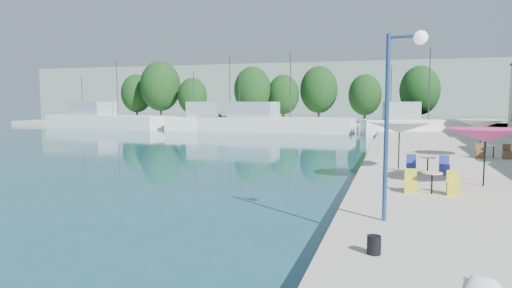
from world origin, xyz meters
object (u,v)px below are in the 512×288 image
(umbrella_pink, at_px, (486,135))
(umbrella_white, at_px, (399,128))
(bollard, at_px, (374,245))
(street_lamp, at_px, (400,92))
(trawler_03, at_px, (272,123))
(trawler_04, at_px, (414,126))
(trawler_02, at_px, (217,122))
(umbrella_cream, at_px, (481,124))
(trawler_01, at_px, (105,120))

(umbrella_pink, bearing_deg, umbrella_white, 131.12)
(bollard, bearing_deg, street_lamp, 80.81)
(trawler_03, height_order, trawler_04, same)
(trawler_02, bearing_deg, umbrella_cream, -52.74)
(trawler_02, distance_m, street_lamp, 49.50)
(trawler_02, height_order, umbrella_pink, trawler_02)
(umbrella_pink, xyz_separation_m, umbrella_cream, (1.52, 10.12, -0.03))
(umbrella_white, height_order, bollard, umbrella_white)
(trawler_02, xyz_separation_m, trawler_03, (7.55, -0.17, -0.00))
(umbrella_cream, bearing_deg, bollard, -105.00)
(trawler_03, height_order, umbrella_white, trawler_03)
(umbrella_pink, bearing_deg, trawler_01, 138.61)
(umbrella_pink, height_order, bollard, umbrella_pink)
(umbrella_cream, height_order, street_lamp, street_lamp)
(umbrella_white, bearing_deg, trawler_04, 86.41)
(trawler_03, distance_m, trawler_04, 17.35)
(trawler_02, xyz_separation_m, bollard, (22.16, -46.77, -0.27))
(trawler_04, height_order, street_lamp, trawler_04)
(umbrella_white, relative_size, umbrella_cream, 1.07)
(trawler_04, relative_size, street_lamp, 2.47)
(trawler_04, bearing_deg, street_lamp, -108.66)
(trawler_02, distance_m, umbrella_white, 40.88)
(trawler_04, xyz_separation_m, bollard, (-2.57, -44.18, -0.27))
(trawler_04, bearing_deg, trawler_02, 158.29)
(trawler_02, bearing_deg, trawler_03, -9.11)
(umbrella_pink, bearing_deg, trawler_04, 91.84)
(trawler_01, xyz_separation_m, trawler_04, (43.11, -4.12, 0.00))
(trawler_04, bearing_deg, bollard, -109.07)
(trawler_02, distance_m, trawler_04, 24.87)
(trawler_03, bearing_deg, bollard, -68.85)
(trawler_03, bearing_deg, umbrella_pink, -60.11)
(trawler_01, bearing_deg, street_lamp, -37.89)
(trawler_04, distance_m, umbrella_white, 31.43)
(trawler_01, height_order, street_lamp, trawler_01)
(umbrella_white, relative_size, street_lamp, 0.58)
(trawler_01, distance_m, trawler_03, 25.98)
(trawler_02, height_order, bollard, trawler_02)
(umbrella_pink, bearing_deg, street_lamp, -116.54)
(trawler_04, xyz_separation_m, umbrella_white, (-1.97, -31.33, 1.52))
(umbrella_cream, xyz_separation_m, street_lamp, (-4.75, -16.59, 1.56))
(trawler_01, relative_size, bollard, 51.98)
(umbrella_white, bearing_deg, trawler_01, 139.25)
(trawler_01, xyz_separation_m, umbrella_cream, (45.75, -28.86, 1.46))
(trawler_02, xyz_separation_m, umbrella_white, (22.77, -33.92, 1.52))
(umbrella_pink, distance_m, bollard, 10.17)
(umbrella_pink, distance_m, umbrella_cream, 10.23)
(trawler_01, relative_size, trawler_02, 1.44)
(trawler_02, height_order, umbrella_white, trawler_02)
(trawler_02, relative_size, umbrella_white, 4.95)
(trawler_04, distance_m, bollard, 44.25)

